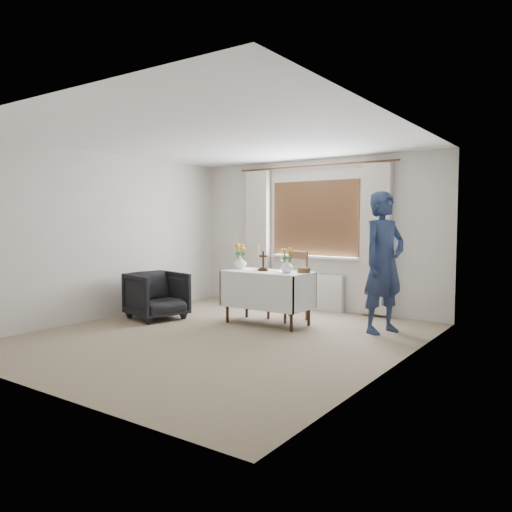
{
  "coord_description": "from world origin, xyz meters",
  "views": [
    {
      "loc": [
        3.94,
        -4.91,
        1.47
      ],
      "look_at": [
        -0.02,
        0.79,
        0.99
      ],
      "focal_mm": 35.0,
      "sensor_mm": 36.0,
      "label": 1
    }
  ],
  "objects": [
    {
      "name": "candlestick_right",
      "position": [
        0.26,
        1.03,
        0.93
      ],
      "size": [
        0.1,
        0.1,
        0.33
      ],
      "primitive_type": null,
      "rotation": [
        0.0,
        0.0,
        0.1
      ],
      "color": "white",
      "rests_on": "altar_table"
    },
    {
      "name": "wooden_cross",
      "position": [
        -0.03,
        0.98,
        0.9
      ],
      "size": [
        0.16,
        0.13,
        0.28
      ],
      "primitive_type": null,
      "rotation": [
        0.0,
        0.0,
        0.34
      ],
      "color": "black",
      "rests_on": "altar_table"
    },
    {
      "name": "radiator",
      "position": [
        0.0,
        2.42,
        0.3
      ],
      "size": [
        1.1,
        0.1,
        0.6
      ],
      "primitive_type": "cube",
      "color": "silver",
      "rests_on": "ground"
    },
    {
      "name": "ground",
      "position": [
        0.0,
        0.0,
        0.0
      ],
      "size": [
        5.0,
        5.0,
        0.0
      ],
      "primitive_type": "plane",
      "color": "gray",
      "rests_on": "ground"
    },
    {
      "name": "flower_vase_right",
      "position": [
        0.38,
        0.96,
        0.85
      ],
      "size": [
        0.2,
        0.2,
        0.18
      ],
      "primitive_type": "imported",
      "rotation": [
        0.0,
        0.0,
        0.19
      ],
      "color": "white",
      "rests_on": "altar_table"
    },
    {
      "name": "candlestick_left",
      "position": [
        -0.12,
        0.99,
        0.95
      ],
      "size": [
        0.14,
        0.14,
        0.38
      ],
      "primitive_type": null,
      "rotation": [
        0.0,
        0.0,
        -0.31
      ],
      "color": "white",
      "rests_on": "altar_table"
    },
    {
      "name": "wicker_basket",
      "position": [
        0.56,
        1.12,
        0.8
      ],
      "size": [
        0.24,
        0.24,
        0.07
      ],
      "primitive_type": "cylinder",
      "rotation": [
        0.0,
        0.0,
        0.36
      ],
      "color": "brown",
      "rests_on": "altar_table"
    },
    {
      "name": "flower_vase_left",
      "position": [
        -0.48,
        1.03,
        0.86
      ],
      "size": [
        0.23,
        0.23,
        0.2
      ],
      "primitive_type": "imported",
      "rotation": [
        0.0,
        0.0,
        0.28
      ],
      "color": "white",
      "rests_on": "altar_table"
    },
    {
      "name": "altar_table",
      "position": [
        0.04,
        0.99,
        0.38
      ],
      "size": [
        1.24,
        0.64,
        0.76
      ],
      "primitive_type": "cube",
      "color": "white",
      "rests_on": "ground"
    },
    {
      "name": "wooden_chair",
      "position": [
        0.1,
        1.44,
        0.52
      ],
      "size": [
        0.61,
        0.61,
        1.03
      ],
      "primitive_type": null,
      "rotation": [
        0.0,
        0.0,
        -0.35
      ],
      "color": "brown",
      "rests_on": "ground"
    },
    {
      "name": "person",
      "position": [
        1.59,
        1.42,
        0.93
      ],
      "size": [
        0.67,
        0.8,
        1.86
      ],
      "primitive_type": "imported",
      "rotation": [
        0.0,
        0.0,
        1.18
      ],
      "color": "navy",
      "rests_on": "ground"
    },
    {
      "name": "armchair",
      "position": [
        -1.55,
        0.36,
        0.36
      ],
      "size": [
        0.94,
        0.93,
        0.71
      ],
      "primitive_type": "imported",
      "rotation": [
        0.0,
        0.0,
        1.33
      ],
      "color": "black",
      "rests_on": "ground"
    }
  ]
}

